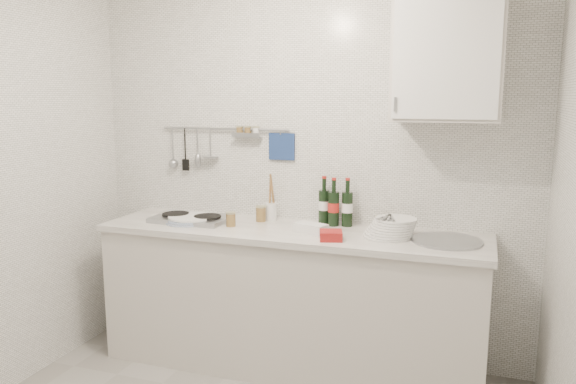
% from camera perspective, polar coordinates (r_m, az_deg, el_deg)
% --- Properties ---
extents(back_wall, '(3.00, 0.02, 2.50)m').
position_cam_1_polar(back_wall, '(3.75, 1.74, 2.15)').
color(back_wall, silver).
rests_on(back_wall, floor).
extents(counter, '(2.44, 0.64, 0.96)m').
position_cam_1_polar(counter, '(3.67, 0.33, -11.18)').
color(counter, beige).
rests_on(counter, floor).
extents(wall_rail, '(0.98, 0.09, 0.34)m').
position_cam_1_polar(wall_rail, '(3.92, -6.76, 5.01)').
color(wall_rail, '#93969B').
rests_on(wall_rail, back_wall).
extents(wall_cabinet, '(0.60, 0.38, 0.70)m').
position_cam_1_polar(wall_cabinet, '(3.38, 15.93, 12.85)').
color(wall_cabinet, beige).
rests_on(wall_cabinet, back_wall).
extents(plate_stack_hob, '(0.32, 0.31, 0.04)m').
position_cam_1_polar(plate_stack_hob, '(3.77, -9.97, -2.73)').
color(plate_stack_hob, '#4E71B0').
rests_on(plate_stack_hob, counter).
extents(plate_stack_sink, '(0.31, 0.30, 0.12)m').
position_cam_1_polar(plate_stack_sink, '(3.39, 10.47, -3.59)').
color(plate_stack_sink, white).
rests_on(plate_stack_sink, counter).
extents(wine_bottles, '(0.23, 0.12, 0.31)m').
position_cam_1_polar(wine_bottles, '(3.62, 4.79, -0.97)').
color(wine_bottles, black).
rests_on(wine_bottles, counter).
extents(butter_dish, '(0.22, 0.16, 0.06)m').
position_cam_1_polar(butter_dish, '(3.43, 2.35, -3.70)').
color(butter_dish, white).
rests_on(butter_dish, counter).
extents(strawberry_punnet, '(0.16, 0.16, 0.05)m').
position_cam_1_polar(strawberry_punnet, '(3.27, 4.38, -4.42)').
color(strawberry_punnet, '#A62212').
rests_on(strawberry_punnet, counter).
extents(utensil_crock, '(0.08, 0.08, 0.31)m').
position_cam_1_polar(utensil_crock, '(3.77, -1.74, -1.74)').
color(utensil_crock, white).
rests_on(utensil_crock, counter).
extents(jar_a, '(0.07, 0.07, 0.10)m').
position_cam_1_polar(jar_a, '(3.74, -2.78, -2.19)').
color(jar_a, brown).
rests_on(jar_a, counter).
extents(jar_b, '(0.07, 0.07, 0.08)m').
position_cam_1_polar(jar_b, '(3.58, 9.42, -3.06)').
color(jar_b, brown).
rests_on(jar_b, counter).
extents(jar_c, '(0.06, 0.06, 0.07)m').
position_cam_1_polar(jar_c, '(3.55, 9.35, -3.25)').
color(jar_c, brown).
rests_on(jar_c, counter).
extents(jar_d, '(0.06, 0.06, 0.09)m').
position_cam_1_polar(jar_d, '(3.61, -5.83, -2.76)').
color(jar_d, brown).
rests_on(jar_d, counter).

